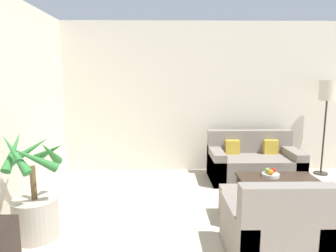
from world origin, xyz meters
The scene contains 11 objects.
wall_back centered at (0.00, 6.30, 1.35)m, with size 8.66×0.06×2.70m.
potted_palm centered at (-3.11, 3.91, 0.39)m, with size 0.69×0.70×1.18m.
sofa_loveseat centered at (-0.20, 5.72, 0.27)m, with size 1.48×0.79×0.80m.
floor_lamp centered at (1.11, 5.98, 1.40)m, with size 0.28×0.28×1.68m.
coffee_table centered at (-0.13, 4.83, 0.30)m, with size 1.08×0.52×0.34m.
fruit_bowl centered at (-0.22, 4.86, 0.36)m, with size 0.24×0.24×0.05m.
apple_red centered at (-0.16, 4.91, 0.42)m, with size 0.07×0.07×0.07m.
apple_green centered at (-0.26, 4.88, 0.43)m, with size 0.08×0.08×0.08m.
orange_fruit centered at (-0.24, 4.80, 0.43)m, with size 0.07×0.07×0.07m.
armchair centered at (-0.72, 3.41, 0.28)m, with size 0.80×0.84×0.87m.
ottoman centered at (-0.68, 4.27, 0.19)m, with size 0.67×0.46×0.38m.
Camera 1 is at (-1.74, 0.85, 1.73)m, focal length 32.00 mm.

